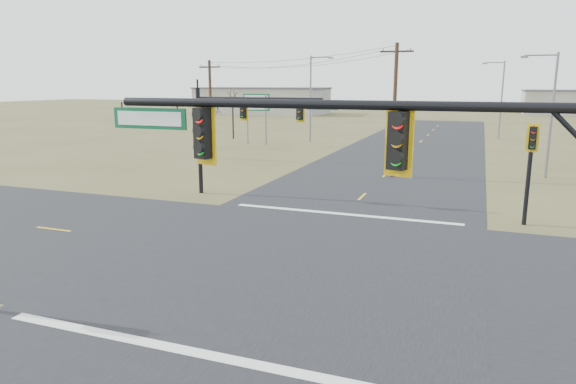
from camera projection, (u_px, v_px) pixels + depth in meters
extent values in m
plane|color=brown|center=(295.00, 260.00, 19.87)|extent=(320.00, 320.00, 0.00)
cube|color=black|center=(295.00, 260.00, 19.87)|extent=(160.00, 14.00, 0.02)
cube|color=black|center=(295.00, 260.00, 19.87)|extent=(14.00, 160.00, 0.02)
cube|color=silver|center=(196.00, 352.00, 12.99)|extent=(12.00, 0.40, 0.01)
cube|color=silver|center=(343.00, 214.00, 26.74)|extent=(12.00, 0.40, 0.01)
cylinder|color=black|center=(348.00, 105.00, 9.44)|extent=(9.89, 0.18, 0.18)
cube|color=#0B4E2D|center=(150.00, 118.00, 11.00)|extent=(1.80, 0.05, 0.45)
cylinder|color=black|center=(199.00, 141.00, 31.38)|extent=(0.26, 0.26, 6.45)
cylinder|color=black|center=(257.00, 99.00, 29.50)|extent=(7.83, 0.17, 0.17)
cube|color=#0B4E2D|center=(322.00, 106.00, 28.24)|extent=(1.80, 0.05, 0.45)
cylinder|color=black|center=(528.00, 176.00, 24.36)|extent=(0.20, 0.20, 4.75)
cylinder|color=#452E1D|center=(394.00, 111.00, 36.54)|extent=(0.27, 0.27, 9.47)
cube|color=#452E1D|center=(397.00, 51.00, 35.68)|extent=(2.32, 0.33, 0.12)
cylinder|color=#452E1D|center=(211.00, 110.00, 45.75)|extent=(0.25, 0.25, 8.69)
cube|color=#452E1D|center=(209.00, 67.00, 44.97)|extent=(2.13, 0.29, 0.12)
cylinder|color=slate|center=(248.00, 119.00, 57.28)|extent=(0.15, 0.15, 5.57)
cylinder|color=slate|center=(266.00, 120.00, 56.52)|extent=(0.15, 0.15, 5.57)
cube|color=#0B4E2D|center=(256.00, 102.00, 56.51)|extent=(2.94, 0.58, 1.86)
cylinder|color=slate|center=(552.00, 116.00, 36.18)|extent=(0.18, 0.18, 8.82)
cylinder|color=slate|center=(541.00, 55.00, 35.66)|extent=(2.12, 0.11, 0.11)
cube|color=slate|center=(524.00, 57.00, 36.05)|extent=(0.50, 0.27, 0.16)
cylinder|color=slate|center=(501.00, 100.00, 62.31)|extent=(0.19, 0.19, 9.35)
cylinder|color=slate|center=(495.00, 62.00, 61.76)|extent=(2.24, 0.11, 0.11)
cube|color=slate|center=(485.00, 63.00, 62.16)|extent=(0.56, 0.41, 0.17)
cylinder|color=slate|center=(310.00, 100.00, 58.56)|extent=(0.19, 0.19, 9.75)
cylinder|color=slate|center=(321.00, 57.00, 57.19)|extent=(2.34, 0.12, 0.12)
cube|color=slate|center=(331.00, 58.00, 56.81)|extent=(0.59, 0.41, 0.18)
cylinder|color=black|center=(215.00, 130.00, 54.10)|extent=(0.18, 0.18, 3.65)
cylinder|color=black|center=(233.00, 122.00, 62.84)|extent=(0.19, 0.19, 4.19)
cube|color=#ADA79A|center=(262.00, 101.00, 115.45)|extent=(28.00, 14.00, 5.50)
cube|color=#ADA79A|center=(573.00, 103.00, 111.63)|extent=(20.00, 12.00, 5.00)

